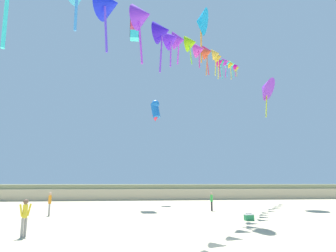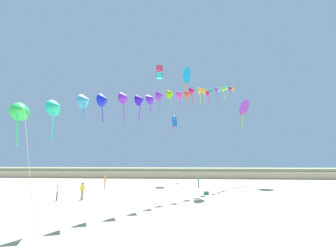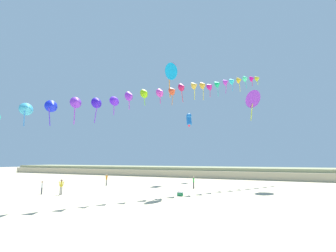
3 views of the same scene
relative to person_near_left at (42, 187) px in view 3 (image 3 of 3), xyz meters
name	(u,v)px [view 3 (image 3 of 3)]	position (x,y,z in m)	size (l,w,h in m)	color
ground_plane	(107,207)	(11.12, -2.57, -0.85)	(240.00, 240.00, 0.00)	#C1B28E
dune_ridge	(210,172)	(11.12, 35.50, 0.23)	(120.00, 13.21, 2.19)	tan
person_near_left	(42,187)	(0.00, 0.00, 0.00)	(0.37, 0.46, 1.48)	#474C56
person_near_right	(194,182)	(14.14, 11.95, 0.06)	(0.22, 0.55, 1.59)	black
person_mid_center	(61,186)	(2.19, 0.68, 0.11)	(0.47, 0.47, 1.67)	gray
person_far_left	(107,179)	(1.03, 9.99, 0.14)	(0.23, 0.60, 1.72)	gray
kite_banner_string	(178,89)	(13.12, 8.72, 12.34)	(21.07, 38.07, 20.23)	#2ED954
large_kite_low_lead	(189,120)	(10.13, 22.74, 10.71)	(1.60, 1.69, 2.78)	blue
large_kite_mid_trail	(172,70)	(7.26, 21.12, 20.67)	(1.20, 1.20, 2.57)	#33D9E7
large_kite_high_solo	(251,98)	(21.91, 16.23, 12.01)	(3.29, 3.31, 4.76)	purple
large_kite_outer_drift	(169,72)	(12.41, 7.64, 14.49)	(1.98, 2.50, 4.68)	#0EA3EC
beach_cooler	(180,194)	(14.69, 5.14, -0.64)	(0.58, 0.41, 0.46)	#23844C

